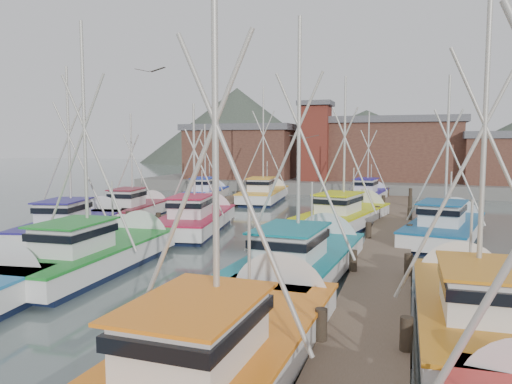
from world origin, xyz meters
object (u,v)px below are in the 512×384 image
(lookout_tower, at_px, (316,140))
(boat_8, at_px, (198,219))
(boat_1, at_px, (232,346))
(boat_12, at_px, (265,194))
(boat_4, at_px, (100,253))

(lookout_tower, height_order, boat_8, lookout_tower)
(boat_1, xyz_separation_m, boat_12, (-8.84, 32.88, 0.00))
(boat_4, relative_size, boat_12, 0.98)
(boat_1, height_order, boat_8, boat_1)
(lookout_tower, xyz_separation_m, boat_12, (-2.58, -10.71, -4.86))
(boat_1, bearing_deg, boat_12, 107.38)
(boat_4, relative_size, boat_8, 1.06)
(lookout_tower, relative_size, boat_4, 0.79)
(boat_8, xyz_separation_m, boat_12, (-0.45, 15.82, 0.01))
(boat_1, distance_m, boat_12, 34.05)
(boat_8, relative_size, boat_12, 0.92)
(lookout_tower, bearing_deg, boat_12, -103.56)
(lookout_tower, bearing_deg, boat_8, -94.60)
(boat_4, distance_m, boat_8, 9.76)
(lookout_tower, xyz_separation_m, boat_8, (-2.14, -26.53, -4.87))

